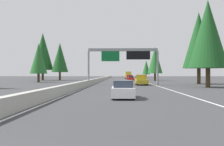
{
  "coord_description": "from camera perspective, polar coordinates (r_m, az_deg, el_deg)",
  "views": [
    {
      "loc": [
        -4.65,
        -5.23,
        1.99
      ],
      "look_at": [
        46.96,
        -3.75,
        2.18
      ],
      "focal_mm": 41.29,
      "sensor_mm": 36.0,
      "label": 1
    }
  ],
  "objects": [
    {
      "name": "conifer_left_far",
      "position": [
        85.11,
        -15.08,
        4.64
      ],
      "size": [
        6.63,
        6.63,
        15.06
      ],
      "color": "#4C3823",
      "rests_on": "ground"
    },
    {
      "name": "sedan_far_center",
      "position": [
        21.25,
        2.45,
        -3.73
      ],
      "size": [
        4.4,
        1.8,
        1.47
      ],
      "color": "white",
      "rests_on": "ground"
    },
    {
      "name": "conifer_left_mid",
      "position": [
        81.74,
        -11.47,
        3.38
      ],
      "size": [
        5.14,
        5.14,
        11.68
      ],
      "color": "#4C3823",
      "rests_on": "ground"
    },
    {
      "name": "conifer_right_near",
      "position": [
        41.21,
        20.47,
        8.1
      ],
      "size": [
        5.74,
        5.74,
        13.05
      ],
      "color": "#4C3823",
      "rests_on": "ground"
    },
    {
      "name": "conifer_right_distant",
      "position": [
        120.25,
        7.57,
        1.25
      ],
      "size": [
        3.66,
        3.66,
        8.31
      ],
      "color": "#4C3823",
      "rests_on": "ground"
    },
    {
      "name": "pickup_distant_a",
      "position": [
        46.84,
        6.48,
        -1.52
      ],
      "size": [
        5.6,
        2.0,
        1.86
      ],
      "color": "#AD931E",
      "rests_on": "ground"
    },
    {
      "name": "shoulder_stripe_right",
      "position": [
        74.95,
        6.46,
        -1.72
      ],
      "size": [
        160.0,
        0.16,
        0.01
      ],
      "primitive_type": "cube",
      "color": "silver",
      "rests_on": "ground"
    },
    {
      "name": "minivan_near_center",
      "position": [
        94.28,
        3.85,
        -0.84
      ],
      "size": [
        5.0,
        1.95,
        1.69
      ],
      "color": "red",
      "rests_on": "ground"
    },
    {
      "name": "sign_gantry_overhead",
      "position": [
        45.95,
        2.65,
        3.82
      ],
      "size": [
        0.5,
        12.68,
        6.55
      ],
      "color": "gray",
      "rests_on": "ground"
    },
    {
      "name": "box_truck_far_left",
      "position": [
        108.89,
        3.57,
        -0.4
      ],
      "size": [
        8.5,
        2.4,
        2.95
      ],
      "color": "gold",
      "rests_on": "ground"
    },
    {
      "name": "median_barrier",
      "position": [
        84.85,
        -2.09,
        -1.25
      ],
      "size": [
        180.0,
        0.56,
        0.9
      ],
      "primitive_type": "cube",
      "color": "#ADAAA3",
      "rests_on": "ground"
    },
    {
      "name": "ground_plane",
      "position": [
        64.9,
        -2.98,
        -1.96
      ],
      "size": [
        320.0,
        320.0,
        0.0
      ],
      "primitive_type": "plane",
      "color": "#38383A"
    },
    {
      "name": "conifer_right_far",
      "position": [
        76.0,
        9.5,
        2.82
      ],
      "size": [
        4.35,
        4.35,
        9.89
      ],
      "color": "#4C3823",
      "rests_on": "ground"
    },
    {
      "name": "sedan_far_right",
      "position": [
        81.63,
        4.18,
        -1.12
      ],
      "size": [
        4.4,
        1.8,
        1.47
      ],
      "color": "red",
      "rests_on": "ground"
    },
    {
      "name": "conifer_left_near",
      "position": [
        64.29,
        -15.95,
        3.1
      ],
      "size": [
        4.12,
        4.12,
        9.37
      ],
      "color": "#4C3823",
      "rests_on": "ground"
    },
    {
      "name": "conifer_right_mid",
      "position": [
        54.52,
        18.66,
        6.9
      ],
      "size": [
        6.31,
        6.31,
        14.34
      ],
      "color": "#4C3823",
      "rests_on": "ground"
    },
    {
      "name": "shoulder_stripe_median",
      "position": [
        74.85,
        -2.17,
        -1.72
      ],
      "size": [
        160.0,
        0.16,
        0.01
      ],
      "primitive_type": "cube",
      "color": "silver",
      "rests_on": "ground"
    }
  ]
}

